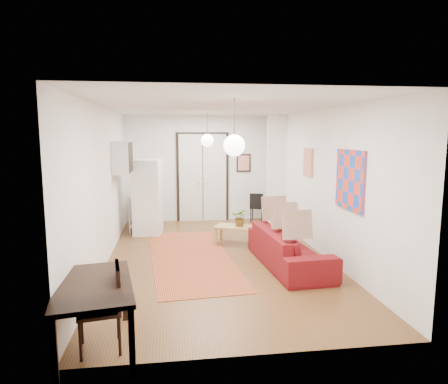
{
  "coord_description": "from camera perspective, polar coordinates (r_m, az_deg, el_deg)",
  "views": [
    {
      "loc": [
        -0.88,
        -7.49,
        2.41
      ],
      "look_at": [
        0.18,
        0.36,
        1.25
      ],
      "focal_mm": 32.0,
      "sensor_mm": 36.0,
      "label": 1
    }
  ],
  "objects": [
    {
      "name": "wall_left",
      "position": [
        7.65,
        -16.77,
        0.76
      ],
      "size": [
        0.02,
        7.0,
        2.9
      ],
      "primitive_type": "cube",
      "color": "white",
      "rests_on": "floor"
    },
    {
      "name": "print_left",
      "position": [
        9.58,
        -14.86,
        5.3
      ],
      "size": [
        0.03,
        0.44,
        0.54
      ],
      "primitive_type": "cube",
      "color": "#955F3E",
      "rests_on": "wall_left"
    },
    {
      "name": "poster_back",
      "position": [
        11.18,
        2.82,
        4.16
      ],
      "size": [
        0.4,
        0.03,
        0.5
      ],
      "primitive_type": "cube",
      "color": "red",
      "rests_on": "wall_back"
    },
    {
      "name": "wall_back",
      "position": [
        11.07,
        -3.09,
        3.34
      ],
      "size": [
        4.2,
        0.02,
        2.9
      ],
      "primitive_type": "cube",
      "color": "white",
      "rests_on": "floor"
    },
    {
      "name": "painting_abstract",
      "position": [
        8.83,
        11.95,
        4.18
      ],
      "size": [
        0.05,
        0.5,
        0.6
      ],
      "primitive_type": "cube",
      "color": "beige",
      "rests_on": "wall_right"
    },
    {
      "name": "floor",
      "position": [
        7.92,
        -0.93,
        -9.39
      ],
      "size": [
        7.0,
        7.0,
        0.0
      ],
      "primitive_type": "plane",
      "color": "brown",
      "rests_on": "ground"
    },
    {
      "name": "painting_popart",
      "position": [
        6.95,
        17.56,
        1.65
      ],
      "size": [
        0.05,
        1.0,
        1.0
      ],
      "primitive_type": "cube",
      "color": "red",
      "rests_on": "wall_right"
    },
    {
      "name": "dining_table",
      "position": [
        4.75,
        -18.14,
        -13.25
      ],
      "size": [
        1.03,
        1.53,
        0.78
      ],
      "rotation": [
        0.0,
        0.0,
        0.16
      ],
      "color": "black",
      "rests_on": "floor"
    },
    {
      "name": "pendant_back",
      "position": [
        9.54,
        -2.39,
        7.36
      ],
      "size": [
        0.3,
        0.3,
        0.8
      ],
      "color": "white",
      "rests_on": "ceiling"
    },
    {
      "name": "wall_right",
      "position": [
        8.12,
        13.92,
        1.29
      ],
      "size": [
        0.02,
        7.0,
        2.9
      ],
      "primitive_type": "cube",
      "color": "white",
      "rests_on": "floor"
    },
    {
      "name": "dining_chair_far",
      "position": [
        4.88,
        -17.26,
        -14.32
      ],
      "size": [
        0.53,
        0.69,
        0.97
      ],
      "rotation": [
        0.0,
        0.0,
        -1.41
      ],
      "color": "#331A10",
      "rests_on": "floor"
    },
    {
      "name": "potted_plant",
      "position": [
        8.79,
        2.34,
        -3.63
      ],
      "size": [
        0.44,
        0.42,
        0.39
      ],
      "primitive_type": "imported",
      "rotation": [
        0.0,
        0.0,
        -0.42
      ],
      "color": "#36602B",
      "rests_on": "coffee_table"
    },
    {
      "name": "soap_bottle",
      "position": [
        10.44,
        -11.49,
        0.83
      ],
      "size": [
        0.1,
        0.1,
        0.2
      ],
      "primitive_type": "imported",
      "rotation": [
        0.0,
        0.0,
        -0.1
      ],
      "color": "#549AB7",
      "rests_on": "kitchen_counter"
    },
    {
      "name": "black_side_chair",
      "position": [
        11.15,
        4.69,
        -1.76
      ],
      "size": [
        0.47,
        0.48,
        0.8
      ],
      "rotation": [
        0.0,
        0.0,
        2.78
      ],
      "color": "black",
      "rests_on": "floor"
    },
    {
      "name": "bowl",
      "position": [
        9.9,
        -11.4,
        0.01
      ],
      "size": [
        0.25,
        0.25,
        0.06
      ],
      "primitive_type": "imported",
      "rotation": [
        0.0,
        0.0,
        -0.1
      ],
      "color": "beige",
      "rests_on": "kitchen_counter"
    },
    {
      "name": "double_doors",
      "position": [
        11.05,
        -3.06,
        2.03
      ],
      "size": [
        1.44,
        0.06,
        2.5
      ],
      "primitive_type": "cube",
      "color": "silver",
      "rests_on": "wall_back"
    },
    {
      "name": "stub_partition",
      "position": [
        10.45,
        7.51,
        2.99
      ],
      "size": [
        0.5,
        0.1,
        2.9
      ],
      "primitive_type": "cube",
      "color": "white",
      "rests_on": "floor"
    },
    {
      "name": "ceiling",
      "position": [
        7.56,
        -0.98,
        12.04
      ],
      "size": [
        4.2,
        7.0,
        0.02
      ],
      "primitive_type": "cube",
      "color": "silver",
      "rests_on": "wall_back"
    },
    {
      "name": "kilim_rug",
      "position": [
        7.96,
        -4.78,
        -9.29
      ],
      "size": [
        1.83,
        4.11,
        0.01
      ],
      "primitive_type": "cube",
      "rotation": [
        0.0,
        0.0,
        0.08
      ],
      "color": "#B8572E",
      "rests_on": "floor"
    },
    {
      "name": "fridge",
      "position": [
        9.74,
        -10.86,
        -0.73
      ],
      "size": [
        0.72,
        0.72,
        1.8
      ],
      "primitive_type": "cube",
      "rotation": [
        0.0,
        0.0,
        -0.14
      ],
      "color": "white",
      "rests_on": "floor"
    },
    {
      "name": "kitchen_counter",
      "position": [
        10.25,
        -11.23,
        -1.76
      ],
      "size": [
        0.76,
        1.33,
        0.98
      ],
      "rotation": [
        0.0,
        0.0,
        -0.1
      ],
      "color": "#AFB3B4",
      "rests_on": "floor"
    },
    {
      "name": "pendant_front",
      "position": [
        5.57,
        1.46,
        6.68
      ],
      "size": [
        0.3,
        0.3,
        0.8
      ],
      "color": "white",
      "rests_on": "ceiling"
    },
    {
      "name": "sofa",
      "position": [
        7.47,
        9.26,
        -7.86
      ],
      "size": [
        1.08,
        2.39,
        0.68
      ],
      "primitive_type": "imported",
      "rotation": [
        0.0,
        0.0,
        1.64
      ],
      "color": "maroon",
      "rests_on": "floor"
    },
    {
      "name": "coffee_table",
      "position": [
        8.83,
        1.69,
        -5.22
      ],
      "size": [
        1.02,
        0.82,
        0.4
      ],
      "rotation": [
        0.0,
        0.0,
        -0.42
      ],
      "color": "tan",
      "rests_on": "floor"
    },
    {
      "name": "wall_cabinet",
      "position": [
        9.07,
        -14.29,
        4.84
      ],
      "size": [
        0.35,
        1.0,
        0.7
      ],
      "primitive_type": "cube",
      "color": "silver",
      "rests_on": "wall_left"
    },
    {
      "name": "dining_chair_near",
      "position": [
        4.88,
        -17.26,
        -14.32
      ],
      "size": [
        0.53,
        0.69,
        0.97
      ],
      "rotation": [
        0.0,
        0.0,
        -1.41
      ],
      "color": "#331A10",
      "rests_on": "floor"
    },
    {
      "name": "wall_front",
      "position": [
        4.2,
        4.68,
        -4.93
      ],
      "size": [
        4.2,
        0.02,
        2.9
      ],
      "primitive_type": "cube",
      "color": "white",
      "rests_on": "floor"
    }
  ]
}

